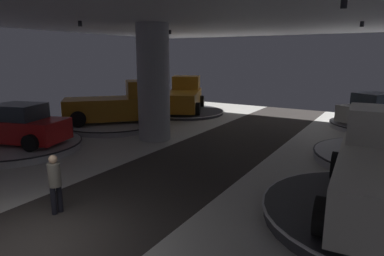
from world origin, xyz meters
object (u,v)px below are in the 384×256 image
at_px(display_platform_mid_right, 379,217).
at_px(display_platform_deep_right, 373,126).
at_px(pickup_truck_far_left, 118,105).
at_px(pickup_truck_deep_left, 184,97).
at_px(display_car_mid_left, 18,126).
at_px(display_platform_deep_left, 183,112).
at_px(display_car_deep_right, 374,110).
at_px(pickup_truck_mid_right, 384,171).
at_px(display_platform_mid_left, 19,146).
at_px(column_left, 153,83).
at_px(visitor_walking_near, 55,180).
at_px(display_platform_far_left, 113,124).

bearing_deg(display_platform_mid_right, display_platform_deep_right, 93.88).
distance_m(pickup_truck_far_left, display_platform_deep_right, 14.49).
bearing_deg(pickup_truck_deep_left, display_car_mid_left, -94.53).
bearing_deg(display_platform_mid_right, display_platform_deep_left, 139.49).
relative_size(pickup_truck_far_left, display_platform_deep_right, 1.15).
bearing_deg(pickup_truck_far_left, display_car_deep_right, 28.57).
height_order(pickup_truck_far_left, pickup_truck_deep_left, pickup_truck_far_left).
xyz_separation_m(display_platform_deep_right, pickup_truck_mid_right, (0.80, -11.83, 1.10)).
distance_m(display_platform_mid_left, display_platform_deep_left, 11.57).
bearing_deg(display_platform_mid_right, pickup_truck_far_left, 158.85).
height_order(display_car_deep_right, pickup_truck_mid_right, pickup_truck_mid_right).
distance_m(column_left, display_car_deep_right, 12.34).
bearing_deg(column_left, pickup_truck_mid_right, -20.09).
bearing_deg(visitor_walking_near, display_platform_far_left, 126.57).
height_order(pickup_truck_deep_left, display_platform_mid_right, pickup_truck_deep_left).
height_order(display_platform_far_left, pickup_truck_mid_right, pickup_truck_mid_right).
bearing_deg(display_platform_deep_left, column_left, -68.59).
bearing_deg(pickup_truck_far_left, display_car_mid_left, -91.63).
xyz_separation_m(column_left, pickup_truck_deep_left, (-2.81, 7.11, -1.59)).
height_order(display_platform_mid_left, pickup_truck_deep_left, pickup_truck_deep_left).
xyz_separation_m(column_left, pickup_truck_mid_right, (9.91, -3.62, -1.48)).
distance_m(display_platform_deep_left, display_platform_mid_right, 16.58).
xyz_separation_m(column_left, display_platform_deep_right, (9.11, 8.21, -2.58)).
height_order(column_left, display_platform_mid_right, column_left).
xyz_separation_m(pickup_truck_deep_left, visitor_walking_near, (5.48, -14.79, -0.25)).
height_order(display_car_mid_left, display_platform_deep_left, display_car_mid_left).
distance_m(display_platform_deep_left, pickup_truck_mid_right, 16.40).
height_order(display_platform_deep_left, display_platform_mid_right, display_platform_mid_right).
relative_size(display_car_mid_left, display_platform_deep_left, 0.80).
bearing_deg(pickup_truck_mid_right, display_platform_mid_left, -175.52).
xyz_separation_m(display_platform_mid_left, display_platform_mid_right, (13.71, 0.75, 0.00)).
distance_m(display_car_deep_right, visitor_walking_near, 17.10).
xyz_separation_m(display_car_mid_left, display_platform_deep_right, (12.85, 12.89, -0.93)).
bearing_deg(pickup_truck_deep_left, display_platform_deep_left, -64.79).
distance_m(display_platform_mid_right, pickup_truck_mid_right, 1.13).
distance_m(column_left, display_platform_mid_left, 6.55).
bearing_deg(pickup_truck_mid_right, pickup_truck_deep_left, 139.83).
height_order(display_car_mid_left, display_platform_deep_right, display_car_mid_left).
xyz_separation_m(display_car_mid_left, pickup_truck_deep_left, (0.94, 11.80, 0.06)).
distance_m(display_car_mid_left, display_platform_deep_left, 11.60).
xyz_separation_m(column_left, display_car_mid_left, (-3.75, -4.69, -1.65)).
distance_m(display_platform_mid_right, visitor_walking_near, 8.19).
bearing_deg(pickup_truck_deep_left, pickup_truck_far_left, -97.47).
xyz_separation_m(pickup_truck_far_left, display_platform_mid_right, (13.51, -5.23, -1.06)).
bearing_deg(display_car_mid_left, column_left, 51.35).
bearing_deg(display_platform_deep_left, display_car_deep_right, 6.58).
xyz_separation_m(display_platform_deep_left, visitor_walking_near, (5.35, -14.50, 0.78)).
distance_m(column_left, display_platform_mid_right, 10.99).
xyz_separation_m(display_platform_mid_left, visitor_walking_near, (6.45, -2.98, 0.72)).
height_order(pickup_truck_deep_left, visitor_walking_near, pickup_truck_deep_left).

